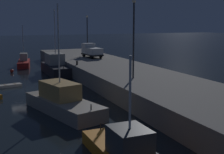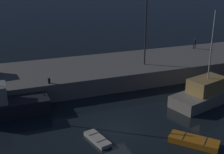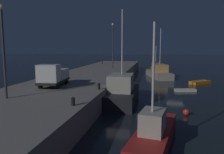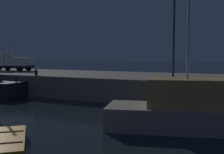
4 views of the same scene
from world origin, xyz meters
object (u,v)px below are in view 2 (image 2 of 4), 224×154
at_px(rowboat_white_mid, 97,139).
at_px(dinghy_red_small, 194,141).
at_px(fishing_boat_white, 208,92).
at_px(bollard_west, 49,81).
at_px(lamp_post_east, 146,26).
at_px(dockworker, 195,43).

height_order(rowboat_white_mid, dinghy_red_small, dinghy_red_small).
relative_size(fishing_boat_white, bollard_west, 17.75).
distance_m(lamp_post_east, dockworker, 13.35).
bearing_deg(fishing_boat_white, bollard_west, 158.92).
xyz_separation_m(rowboat_white_mid, lamp_post_east, (10.90, 12.79, 7.08)).
xyz_separation_m(lamp_post_east, bollard_west, (-13.26, -2.80, -4.85)).
height_order(lamp_post_east, dockworker, lamp_post_east).
distance_m(fishing_boat_white, bollard_west, 17.95).
bearing_deg(fishing_boat_white, dinghy_red_small, -134.62).
distance_m(dinghy_red_small, lamp_post_east, 17.96).
distance_m(fishing_boat_white, dockworker, 16.54).
distance_m(fishing_boat_white, lamp_post_east, 11.64).
height_order(dinghy_red_small, bollard_west, bollard_west).
bearing_deg(dockworker, dinghy_red_small, -125.44).
bearing_deg(lamp_post_east, dinghy_red_small, -101.92).
bearing_deg(dockworker, lamp_post_east, -156.83).
distance_m(rowboat_white_mid, lamp_post_east, 18.24).
distance_m(rowboat_white_mid, dockworker, 28.86).
relative_size(rowboat_white_mid, dinghy_red_small, 0.78).
height_order(rowboat_white_mid, bollard_west, bollard_west).
bearing_deg(dinghy_red_small, bollard_west, 126.33).
bearing_deg(bollard_west, lamp_post_east, 11.90).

